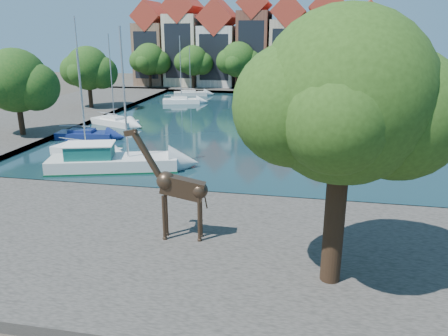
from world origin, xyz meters
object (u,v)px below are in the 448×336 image
at_px(sailboat_right_a, 406,148).
at_px(giraffe_statue, 177,187).
at_px(plane_tree, 347,103).
at_px(sailboat_left_a, 86,149).
at_px(motorsailer, 109,159).

bearing_deg(sailboat_right_a, giraffe_statue, -125.50).
xyz_separation_m(plane_tree, sailboat_right_a, (7.10, 22.53, -7.10)).
height_order(plane_tree, giraffe_statue, plane_tree).
bearing_deg(sailboat_right_a, sailboat_left_a, -167.54).
bearing_deg(giraffe_statue, motorsailer, 128.72).
height_order(plane_tree, sailboat_left_a, plane_tree).
height_order(motorsailer, sailboat_right_a, motorsailer).
distance_m(plane_tree, motorsailer, 21.80).
xyz_separation_m(sailboat_left_a, sailboat_right_a, (26.71, 5.90, -0.02)).
bearing_deg(plane_tree, sailboat_left_a, 139.71).
bearing_deg(giraffe_statue, plane_tree, -18.49).
height_order(giraffe_statue, motorsailer, motorsailer).
bearing_deg(sailboat_left_a, motorsailer, -42.53).
height_order(plane_tree, motorsailer, plane_tree).
relative_size(plane_tree, giraffe_statue, 1.98).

